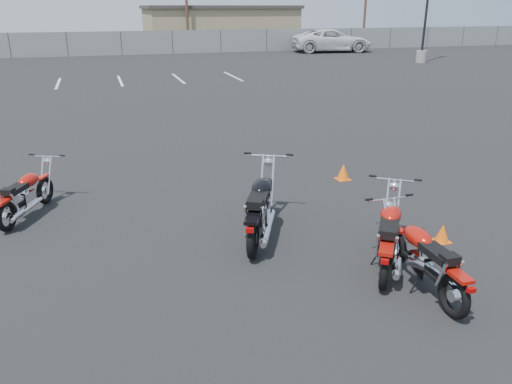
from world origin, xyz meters
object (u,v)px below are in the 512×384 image
object	(u,v)px
motorcycle_rear_red	(424,258)
motorcycle_front_red	(26,195)
white_van	(332,34)
motorcycle_third_red	(389,235)
motorcycle_second_black	(261,207)

from	to	relation	value
motorcycle_rear_red	motorcycle_front_red	bearing A→B (deg)	141.27
motorcycle_front_red	white_van	bearing A→B (deg)	55.87
motorcycle_third_red	motorcycle_rear_red	world-z (taller)	motorcycle_third_red
motorcycle_front_red	motorcycle_third_red	distance (m)	6.32
motorcycle_rear_red	white_van	distance (m)	37.85
motorcycle_front_red	motorcycle_rear_red	distance (m)	6.82
motorcycle_second_black	white_van	size ratio (longest dim) A/B	0.29
motorcycle_front_red	white_van	size ratio (longest dim) A/B	0.24
motorcycle_front_red	motorcycle_second_black	bearing A→B (deg)	-28.70
motorcycle_rear_red	white_van	size ratio (longest dim) A/B	0.26
motorcycle_second_black	motorcycle_third_red	size ratio (longest dim) A/B	1.14
motorcycle_third_red	white_van	bearing A→B (deg)	65.65
motorcycle_front_red	white_van	world-z (taller)	white_van
motorcycle_front_red	motorcycle_third_red	size ratio (longest dim) A/B	0.93
white_van	motorcycle_rear_red	bearing A→B (deg)	164.13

